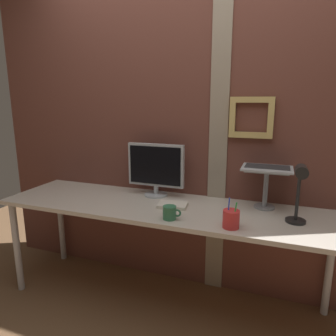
% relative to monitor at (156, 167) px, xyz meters
% --- Properties ---
extents(ground_plane, '(6.00, 6.00, 0.00)m').
position_rel_monitor_xyz_m(ground_plane, '(0.26, -0.17, -0.98)').
color(ground_plane, brown).
extents(brick_wall_back, '(3.54, 0.16, 2.68)m').
position_rel_monitor_xyz_m(brick_wall_back, '(0.26, 0.18, 0.36)').
color(brick_wall_back, brown).
rests_on(brick_wall_back, ground_plane).
extents(desk, '(2.37, 0.64, 0.76)m').
position_rel_monitor_xyz_m(desk, '(0.14, -0.20, -0.29)').
color(desk, beige).
rests_on(desk, ground_plane).
extents(monitor, '(0.45, 0.18, 0.41)m').
position_rel_monitor_xyz_m(monitor, '(0.00, 0.00, 0.00)').
color(monitor, '#ADB2B7').
rests_on(monitor, desk).
extents(laptop_stand, '(0.28, 0.22, 0.27)m').
position_rel_monitor_xyz_m(laptop_stand, '(0.81, 0.00, -0.04)').
color(laptop_stand, gray).
rests_on(laptop_stand, desk).
extents(laptop, '(0.33, 0.31, 0.21)m').
position_rel_monitor_xyz_m(laptop, '(0.81, 0.07, 0.10)').
color(laptop, '#ADB2B7').
rests_on(laptop, laptop_stand).
extents(desk_lamp, '(0.12, 0.20, 0.37)m').
position_rel_monitor_xyz_m(desk_lamp, '(1.00, -0.25, 0.01)').
color(desk_lamp, black).
rests_on(desk_lamp, desk).
extents(pen_cup, '(0.10, 0.10, 0.18)m').
position_rel_monitor_xyz_m(pen_cup, '(0.64, -0.42, -0.17)').
color(pen_cup, red).
rests_on(pen_cup, desk).
extents(coffee_mug, '(0.12, 0.08, 0.08)m').
position_rel_monitor_xyz_m(coffee_mug, '(0.26, -0.42, -0.18)').
color(coffee_mug, '#33724C').
rests_on(coffee_mug, desk).
extents(paper_clutter_stack, '(0.22, 0.17, 0.02)m').
position_rel_monitor_xyz_m(paper_clutter_stack, '(0.21, -0.20, -0.21)').
color(paper_clutter_stack, silver).
rests_on(paper_clutter_stack, desk).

